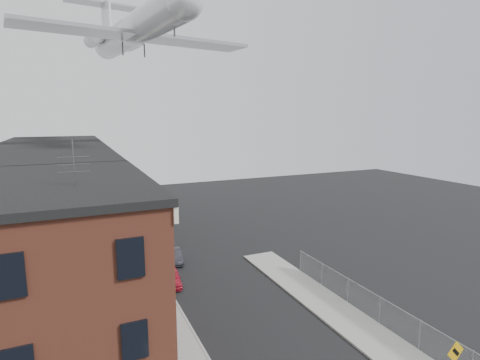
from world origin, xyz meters
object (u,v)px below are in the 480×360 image
object	(u,v)px
car_far	(154,223)
utility_pole	(139,224)
car_near	(171,277)
street_tree	(127,210)
warning_sign	(454,359)
airplane	(134,30)
car_mid	(174,256)

from	to	relation	value
car_far	utility_pole	bearing A→B (deg)	-110.08
car_near	car_far	bearing A→B (deg)	90.72
street_tree	car_near	size ratio (longest dim) A/B	1.51
warning_sign	airplane	world-z (taller)	airplane
utility_pole	car_mid	world-z (taller)	utility_pole
utility_pole	street_tree	world-z (taller)	utility_pole
car_far	airplane	distance (m)	21.12
street_tree	car_near	xyz separation A→B (m)	(1.67, -11.83, -2.86)
utility_pole	car_mid	size ratio (longest dim) A/B	2.57
utility_pole	car_far	bearing A→B (deg)	74.44
car_far	airplane	bearing A→B (deg)	-124.67
warning_sign	utility_pole	xyz separation A→B (m)	(-11.20, 19.03, 2.79)
street_tree	car_mid	size ratio (longest dim) A/B	1.49
car_mid	car_far	bearing A→B (deg)	93.31
utility_pole	street_tree	size ratio (longest dim) A/B	1.73
car_near	airplane	size ratio (longest dim) A/B	0.13
car_mid	warning_sign	bearing A→B (deg)	-64.60
car_far	car_mid	bearing A→B (deg)	-96.71
street_tree	car_near	world-z (taller)	street_tree
warning_sign	airplane	bearing A→B (deg)	107.36
street_tree	airplane	distance (m)	18.12
street_tree	car_mid	xyz separation A→B (m)	(3.05, -7.33, -2.87)
warning_sign	car_mid	size ratio (longest dim) A/B	0.80
warning_sign	car_near	distance (m)	19.48
car_mid	airplane	distance (m)	22.40
car_mid	airplane	bearing A→B (deg)	105.58
car_near	car_mid	size ratio (longest dim) A/B	0.98
car_mid	airplane	world-z (taller)	airplane
car_mid	utility_pole	bearing A→B (deg)	-136.97
street_tree	car_near	distance (m)	12.29
warning_sign	car_far	bearing A→B (deg)	102.76
warning_sign	street_tree	xyz separation A→B (m)	(-10.87, 28.95, 1.57)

